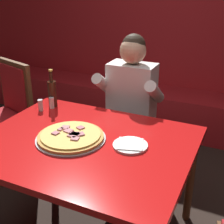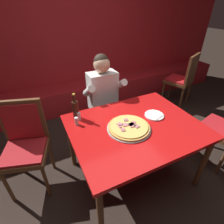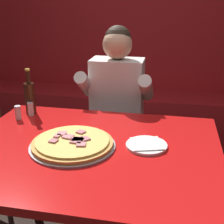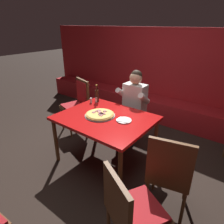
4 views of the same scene
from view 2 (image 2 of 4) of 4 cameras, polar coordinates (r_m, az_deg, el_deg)
The scene contains 12 objects.
ground_plane at distance 2.33m, azimuth 6.26°, elevation -19.24°, with size 24.00×24.00×0.00m, color black.
booth_wall_panel at distance 3.56m, azimuth -12.12°, elevation 18.01°, with size 6.80×0.16×1.90m, color #A3191E.
booth_bench at distance 3.52m, azimuth -9.37°, elevation 5.53°, with size 6.46×0.48×0.46m, color #A3191E.
main_dining_table at distance 1.84m, azimuth 7.53°, elevation -6.22°, with size 1.31×1.04×0.75m.
pizza at distance 1.74m, azimuth 5.54°, elevation -4.97°, with size 0.44×0.44×0.05m.
plate_white_paper at distance 1.97m, azimuth 13.63°, elevation -0.99°, with size 0.21×0.21×0.02m.
beer_bottle at distance 1.87m, azimuth -11.82°, elevation 0.86°, with size 0.07×0.07×0.29m.
shaker_oregano at distance 1.81m, azimuth -11.53°, elevation -3.05°, with size 0.04×0.04×0.09m.
shaker_black_pepper at distance 1.88m, azimuth -10.72°, elevation -1.46°, with size 0.04×0.04×0.09m.
diner_seated_blue_shirt at distance 2.36m, azimuth -2.23°, elevation 4.44°, with size 0.53×0.53×1.27m.
dining_chair_near_right at distance 3.61m, azimuth 22.31°, elevation 10.55°, with size 0.58×0.58×1.03m.
dining_chair_far_left at distance 2.06m, azimuth -26.64°, elevation -8.41°, with size 0.55×0.55×1.01m.
Camera 2 is at (-0.83, -1.17, 1.84)m, focal length 28.00 mm.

